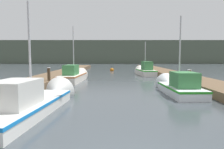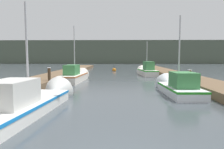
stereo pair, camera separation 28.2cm
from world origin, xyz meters
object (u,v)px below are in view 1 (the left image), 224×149
fishing_boat_2 (74,76)px  mooring_piling_1 (189,79)px  fishing_boat_3 (145,71)px  mooring_piling_0 (49,77)px  fishing_boat_0 (35,100)px  fishing_boat_1 (177,86)px  channel_buoy (112,70)px

fishing_boat_2 → mooring_piling_1: size_ratio=4.42×
fishing_boat_3 → mooring_piling_1: bearing=-86.7°
mooring_piling_0 → fishing_boat_2: bearing=72.5°
fishing_boat_0 → fishing_boat_2: size_ratio=1.14×
mooring_piling_0 → mooring_piling_1: size_ratio=1.09×
fishing_boat_1 → channel_buoy: (-3.73, 17.73, -0.24)m
mooring_piling_1 → fishing_boat_2: bearing=154.7°
fishing_boat_1 → mooring_piling_1: size_ratio=3.85×
channel_buoy → fishing_boat_3: bearing=-59.4°
fishing_boat_3 → channel_buoy: 7.39m
fishing_boat_1 → fishing_boat_3: 11.38m
fishing_boat_2 → mooring_piling_1: (8.31, -3.93, 0.16)m
fishing_boat_3 → channel_buoy: size_ratio=4.84×
mooring_piling_0 → mooring_piling_1: 9.40m
mooring_piling_0 → mooring_piling_1: bearing=-3.1°
mooring_piling_0 → channel_buoy: (4.30, 15.53, -0.52)m
fishing_boat_0 → channel_buoy: size_ratio=5.86×
fishing_boat_3 → mooring_piling_0: size_ratio=3.83×
fishing_boat_0 → fishing_boat_1: (6.75, 3.65, 0.01)m
fishing_boat_0 → mooring_piling_1: size_ratio=5.04×
fishing_boat_0 → mooring_piling_0: fishing_boat_0 is taller
fishing_boat_1 → fishing_boat_3: fishing_boat_1 is taller
fishing_boat_1 → fishing_boat_2: (-6.95, 5.62, 0.06)m
fishing_boat_2 → mooring_piling_1: fishing_boat_2 is taller
mooring_piling_0 → fishing_boat_3: bearing=48.7°
fishing_boat_0 → mooring_piling_1: 9.71m
fishing_boat_1 → mooring_piling_1: (1.35, 1.69, 0.23)m
fishing_boat_0 → channel_buoy: fishing_boat_0 is taller
fishing_boat_0 → fishing_boat_3: 16.48m
fishing_boat_1 → mooring_piling_1: bearing=49.9°
fishing_boat_0 → mooring_piling_0: 5.99m
mooring_piling_1 → fishing_boat_1: bearing=-128.7°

